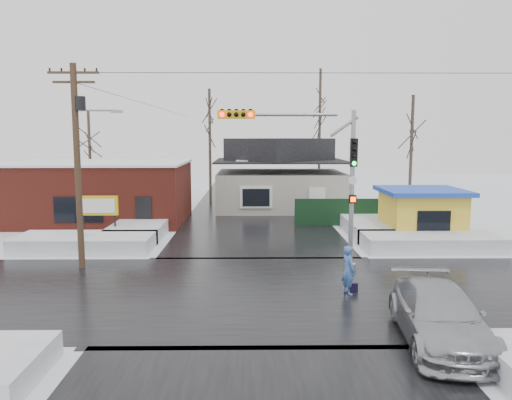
{
  "coord_description": "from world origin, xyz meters",
  "views": [
    {
      "loc": [
        -0.41,
        -18.46,
        5.91
      ],
      "look_at": [
        -0.16,
        4.1,
        3.0
      ],
      "focal_mm": 35.0,
      "sensor_mm": 36.0,
      "label": 1
    }
  ],
  "objects_px": {
    "kiosk": "(421,213)",
    "pedestrian": "(348,270)",
    "utility_pole": "(79,154)",
    "traffic_signal": "(316,168)",
    "car": "(439,316)",
    "marquee_sign": "(98,207)"
  },
  "relations": [
    {
      "from": "kiosk",
      "to": "pedestrian",
      "type": "bearing_deg",
      "value": -121.11
    },
    {
      "from": "utility_pole",
      "to": "kiosk",
      "type": "distance_m",
      "value": 18.95
    },
    {
      "from": "traffic_signal",
      "to": "utility_pole",
      "type": "xyz_separation_m",
      "value": [
        -10.36,
        0.53,
        0.57
      ]
    },
    {
      "from": "kiosk",
      "to": "car",
      "type": "height_order",
      "value": "kiosk"
    },
    {
      "from": "utility_pole",
      "to": "marquee_sign",
      "type": "bearing_deg",
      "value": 100.13
    },
    {
      "from": "kiosk",
      "to": "car",
      "type": "distance_m",
      "value": 15.45
    },
    {
      "from": "marquee_sign",
      "to": "kiosk",
      "type": "distance_m",
      "value": 18.51
    },
    {
      "from": "traffic_signal",
      "to": "utility_pole",
      "type": "bearing_deg",
      "value": 177.05
    },
    {
      "from": "utility_pole",
      "to": "kiosk",
      "type": "relative_size",
      "value": 1.96
    },
    {
      "from": "traffic_signal",
      "to": "pedestrian",
      "type": "relative_size",
      "value": 3.8
    },
    {
      "from": "car",
      "to": "pedestrian",
      "type": "bearing_deg",
      "value": 117.66
    },
    {
      "from": "traffic_signal",
      "to": "utility_pole",
      "type": "distance_m",
      "value": 10.39
    },
    {
      "from": "utility_pole",
      "to": "pedestrian",
      "type": "distance_m",
      "value": 12.54
    },
    {
      "from": "pedestrian",
      "to": "utility_pole",
      "type": "bearing_deg",
      "value": 50.94
    },
    {
      "from": "pedestrian",
      "to": "car",
      "type": "bearing_deg",
      "value": -177.99
    },
    {
      "from": "marquee_sign",
      "to": "car",
      "type": "height_order",
      "value": "marquee_sign"
    },
    {
      "from": "marquee_sign",
      "to": "kiosk",
      "type": "bearing_deg",
      "value": 1.55
    },
    {
      "from": "traffic_signal",
      "to": "kiosk",
      "type": "bearing_deg",
      "value": 44.84
    },
    {
      "from": "traffic_signal",
      "to": "kiosk",
      "type": "xyz_separation_m",
      "value": [
        7.07,
        7.03,
        -3.08
      ]
    },
    {
      "from": "marquee_sign",
      "to": "car",
      "type": "distance_m",
      "value": 20.03
    },
    {
      "from": "marquee_sign",
      "to": "kiosk",
      "type": "relative_size",
      "value": 0.55
    },
    {
      "from": "pedestrian",
      "to": "car",
      "type": "relative_size",
      "value": 0.34
    }
  ]
}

